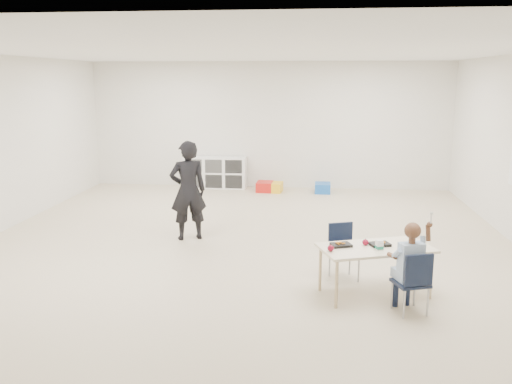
# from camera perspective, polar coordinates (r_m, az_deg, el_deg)

# --- Properties ---
(room) EXTENTS (9.00, 9.02, 2.80)m
(room) POSITION_cam_1_polar(r_m,az_deg,el_deg) (7.73, -1.28, 4.22)
(room) COLOR beige
(room) RESTS_ON ground
(table) EXTENTS (1.38, 1.00, 0.57)m
(table) POSITION_cam_1_polar(r_m,az_deg,el_deg) (6.36, 12.39, -8.07)
(table) COLOR #F4E5C3
(table) RESTS_ON ground
(chair_near) EXTENTS (0.42, 0.40, 0.69)m
(chair_near) POSITION_cam_1_polar(r_m,az_deg,el_deg) (5.97, 15.96, -9.06)
(chair_near) COLOR black
(chair_near) RESTS_ON ground
(chair_far) EXTENTS (0.42, 0.40, 0.69)m
(chair_far) POSITION_cam_1_polar(r_m,az_deg,el_deg) (6.74, 9.29, -6.31)
(chair_far) COLOR black
(chair_far) RESTS_ON ground
(child) EXTENTS (0.58, 0.58, 1.08)m
(child) POSITION_cam_1_polar(r_m,az_deg,el_deg) (5.91, 16.06, -7.26)
(child) COLOR #BCDFFF
(child) RESTS_ON chair_near
(lunch_tray_near) EXTENTS (0.26, 0.22, 0.03)m
(lunch_tray_near) POSITION_cam_1_polar(r_m,az_deg,el_deg) (6.32, 12.89, -5.38)
(lunch_tray_near) COLOR black
(lunch_tray_near) RESTS_ON table
(lunch_tray_far) EXTENTS (0.26, 0.22, 0.03)m
(lunch_tray_far) POSITION_cam_1_polar(r_m,az_deg,el_deg) (6.21, 8.95, -5.53)
(lunch_tray_far) COLOR black
(lunch_tray_far) RESTS_ON table
(milk_carton) EXTENTS (0.09, 0.09, 0.10)m
(milk_carton) POSITION_cam_1_polar(r_m,az_deg,el_deg) (6.17, 12.86, -5.47)
(milk_carton) COLOR white
(milk_carton) RESTS_ON table
(bread_roll) EXTENTS (0.09, 0.09, 0.07)m
(bread_roll) POSITION_cam_1_polar(r_m,az_deg,el_deg) (6.29, 15.42, -5.41)
(bread_roll) COLOR tan
(bread_roll) RESTS_ON table
(apple_near) EXTENTS (0.07, 0.07, 0.07)m
(apple_near) POSITION_cam_1_polar(r_m,az_deg,el_deg) (6.29, 11.44, -5.21)
(apple_near) COLOR maroon
(apple_near) RESTS_ON table
(apple_far) EXTENTS (0.07, 0.07, 0.07)m
(apple_far) POSITION_cam_1_polar(r_m,az_deg,el_deg) (6.01, 7.87, -5.88)
(apple_far) COLOR maroon
(apple_far) RESTS_ON table
(cubby_shelf) EXTENTS (1.40, 0.40, 0.70)m
(cubby_shelf) POSITION_cam_1_polar(r_m,az_deg,el_deg) (12.26, -4.33, 2.07)
(cubby_shelf) COLOR white
(cubby_shelf) RESTS_ON ground
(adult) EXTENTS (0.65, 0.55, 1.52)m
(adult) POSITION_cam_1_polar(r_m,az_deg,el_deg) (8.28, -7.16, 0.15)
(adult) COLOR black
(adult) RESTS_ON ground
(bin_red) EXTENTS (0.36, 0.45, 0.21)m
(bin_red) POSITION_cam_1_polar(r_m,az_deg,el_deg) (11.86, 0.92, 0.57)
(bin_red) COLOR red
(bin_red) RESTS_ON ground
(bin_yellow) EXTENTS (0.37, 0.45, 0.20)m
(bin_yellow) POSITION_cam_1_polar(r_m,az_deg,el_deg) (11.82, 1.95, 0.51)
(bin_yellow) COLOR yellow
(bin_yellow) RESTS_ON ground
(bin_blue) EXTENTS (0.34, 0.43, 0.21)m
(bin_blue) POSITION_cam_1_polar(r_m,az_deg,el_deg) (11.82, 7.03, 0.43)
(bin_blue) COLOR blue
(bin_blue) RESTS_ON ground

